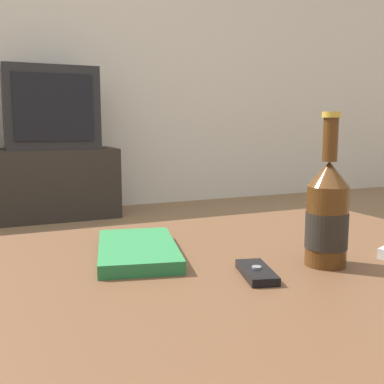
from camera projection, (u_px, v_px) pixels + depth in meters
name	position (u px, v px, depth m)	size (l,w,h in m)	color
back_wall	(37.00, 43.00, 3.41)	(8.00, 0.05, 2.60)	beige
coffee_table	(212.00, 297.00, 0.80)	(1.21, 0.80, 0.43)	brown
tv_stand	(54.00, 183.00, 3.30)	(0.90, 0.46, 0.51)	#28231E
television	(50.00, 109.00, 3.22)	(0.63, 0.46, 0.57)	black
beer_bottle	(327.00, 215.00, 0.80)	(0.08, 0.08, 0.27)	#47280F
cell_phone	(257.00, 272.00, 0.75)	(0.07, 0.12, 0.02)	black
table_book	(137.00, 250.00, 0.86)	(0.20, 0.29, 0.02)	#236B38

